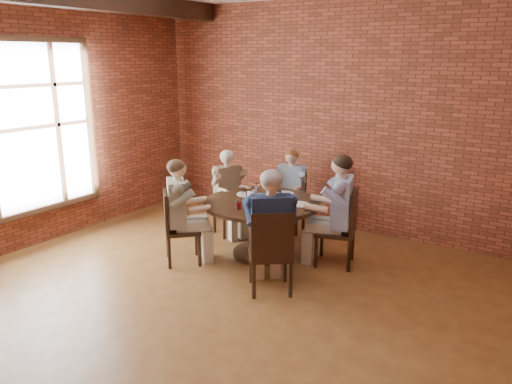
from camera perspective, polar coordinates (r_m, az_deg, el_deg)
The scene contains 27 objects.
floor at distance 5.21m, azimuth -7.24°, elevation -14.47°, with size 7.00×7.00×0.00m, color #915E2C.
wall_back at distance 7.57m, azimuth 9.94°, elevation 8.41°, with size 7.00×7.00×0.00m, color #97422B.
window at distance 7.31m, azimuth -25.01°, elevation 6.59°, with size 0.10×2.16×2.36m.
dining_table at distance 6.55m, azimuth 0.65°, elevation -2.92°, with size 1.53×1.53×0.75m.
chair_a at distance 6.35m, azimuth 9.97°, elevation -3.76°, with size 0.58×0.58×0.98m.
diner_a at distance 6.31m, azimuth 9.16°, elevation -2.14°, with size 0.58×0.71×1.42m, color #394E96, non-canonical shape.
chair_b at distance 7.57m, azimuth 4.12°, elevation -0.79°, with size 0.44×0.44×0.89m.
diner_b at distance 7.46m, azimuth 3.94°, elevation 0.07°, with size 0.47×0.58×1.24m, color gray, non-canonical shape.
chair_c at distance 7.43m, azimuth -3.37°, elevation -1.04°, with size 0.53×0.53×0.90m.
diner_c at distance 7.33m, azimuth -3.13°, elevation -0.14°, with size 0.48×0.60×1.26m, color brown, non-canonical shape.
chair_d at distance 6.41m, azimuth -9.20°, elevation -3.70°, with size 0.61×0.61×0.95m.
diner_d at distance 6.36m, azimuth -8.47°, elevation -2.27°, with size 0.54×0.66×1.35m, color tan, non-canonical shape.
chair_e at distance 5.50m, azimuth 1.77°, elevation -6.60°, with size 0.65×0.65×0.98m.
diner_e at distance 5.52m, azimuth 1.67°, elevation -4.52°, with size 0.57×0.70×1.41m, color #16213E, non-canonical shape.
plate_a at distance 6.35m, azimuth 4.92°, elevation -1.41°, with size 0.26×0.26×0.01m, color white.
plate_b at distance 6.83m, azimuth 3.26°, elevation -0.19°, with size 0.26×0.26×0.01m, color white.
plate_c at distance 6.79m, azimuth -1.13°, elevation -0.24°, with size 0.26×0.26×0.01m, color white.
plate_d at distance 6.07m, azimuth 1.72°, elevation -2.14°, with size 0.26×0.26×0.01m, color white.
glass_a at distance 6.46m, azimuth 2.62°, elevation -0.50°, with size 0.07×0.07×0.14m, color white.
glass_b at distance 6.55m, azimuth 1.97°, elevation -0.27°, with size 0.07×0.07×0.14m, color white.
glass_c at distance 6.85m, azimuth 0.07°, elevation 0.44°, with size 0.07×0.07×0.14m, color white.
glass_d at distance 6.70m, azimuth -0.10°, elevation 0.09°, with size 0.07×0.07×0.14m, color white.
glass_e at distance 6.50m, azimuth -1.33°, elevation -0.39°, with size 0.07×0.07×0.14m, color white.
glass_f at distance 6.14m, azimuth -1.99°, elevation -1.33°, with size 0.07×0.07×0.14m, color white.
glass_g at distance 6.35m, azimuth 0.40°, elevation -0.76°, with size 0.07×0.07×0.14m, color white.
glass_h at distance 6.26m, azimuth 2.55°, elevation -1.02°, with size 0.07×0.07×0.14m, color white.
smartphone at distance 6.01m, azimuth 1.46°, elevation -2.36°, with size 0.06×0.13×0.01m, color black.
Camera 1 is at (3.00, -3.39, 2.57)m, focal length 35.00 mm.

